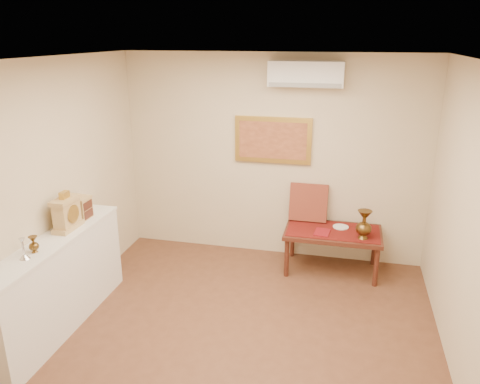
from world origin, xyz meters
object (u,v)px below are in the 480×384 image
(display_ledge, at_px, (58,284))
(mantel_clock, at_px, (67,213))
(brass_urn_tall, at_px, (364,222))
(low_table, at_px, (333,235))
(wooden_chest, at_px, (82,208))

(display_ledge, xyz_separation_m, mantel_clock, (0.01, 0.29, 0.66))
(brass_urn_tall, relative_size, mantel_clock, 1.05)
(brass_urn_tall, bearing_deg, display_ledge, -150.48)
(mantel_clock, bearing_deg, low_table, 30.86)
(mantel_clock, bearing_deg, wooden_chest, 92.55)
(brass_urn_tall, relative_size, low_table, 0.36)
(brass_urn_tall, xyz_separation_m, low_table, (-0.36, 0.16, -0.29))
(wooden_chest, relative_size, low_table, 0.20)
(wooden_chest, bearing_deg, brass_urn_tall, 20.40)
(display_ledge, bearing_deg, wooden_chest, 90.47)
(display_ledge, distance_m, low_table, 3.27)
(brass_urn_tall, distance_m, wooden_chest, 3.26)
(mantel_clock, bearing_deg, brass_urn_tall, 25.31)
(display_ledge, xyz_separation_m, low_table, (2.67, 1.88, -0.01))
(brass_urn_tall, distance_m, mantel_clock, 3.37)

